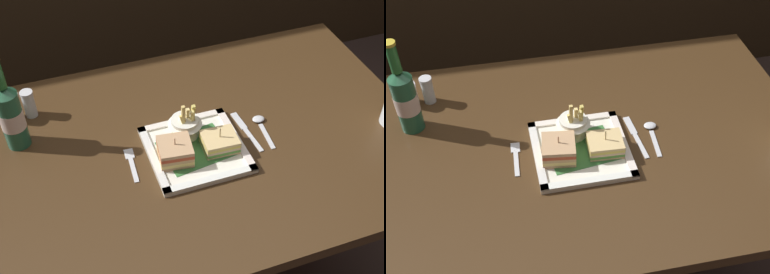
% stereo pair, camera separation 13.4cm
% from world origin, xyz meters
% --- Properties ---
extents(dining_table, '(1.29, 0.83, 0.76)m').
position_xyz_m(dining_table, '(0.00, 0.00, 0.65)').
color(dining_table, '#402A16').
rests_on(dining_table, ground_plane).
extents(square_plate, '(0.25, 0.25, 0.02)m').
position_xyz_m(square_plate, '(0.01, -0.03, 0.77)').
color(square_plate, white).
rests_on(square_plate, dining_table).
extents(sandwich_half_left, '(0.09, 0.10, 0.07)m').
position_xyz_m(sandwich_half_left, '(-0.05, -0.05, 0.79)').
color(sandwich_half_left, tan).
rests_on(sandwich_half_left, square_plate).
extents(sandwich_half_right, '(0.09, 0.08, 0.07)m').
position_xyz_m(sandwich_half_right, '(0.07, -0.05, 0.79)').
color(sandwich_half_right, '#DFB77F').
rests_on(sandwich_half_right, square_plate).
extents(fries_cup, '(0.09, 0.09, 0.11)m').
position_xyz_m(fries_cup, '(0.00, 0.03, 0.81)').
color(fries_cup, white).
rests_on(fries_cup, square_plate).
extents(beer_bottle, '(0.06, 0.06, 0.28)m').
position_xyz_m(beer_bottle, '(-0.43, 0.16, 0.86)').
color(beer_bottle, '#235D41').
rests_on(beer_bottle, dining_table).
extents(fork, '(0.03, 0.12, 0.00)m').
position_xyz_m(fork, '(-0.16, -0.02, 0.76)').
color(fork, silver).
rests_on(fork, dining_table).
extents(knife, '(0.03, 0.17, 0.00)m').
position_xyz_m(knife, '(0.17, -0.00, 0.76)').
color(knife, silver).
rests_on(knife, dining_table).
extents(spoon, '(0.03, 0.13, 0.01)m').
position_xyz_m(spoon, '(0.21, 0.01, 0.76)').
color(spoon, silver).
rests_on(spoon, dining_table).
extents(salt_shaker, '(0.05, 0.05, 0.07)m').
position_xyz_m(salt_shaker, '(-0.43, 0.26, 0.79)').
color(salt_shaker, silver).
rests_on(salt_shaker, dining_table).
extents(pepper_shaker, '(0.04, 0.04, 0.08)m').
position_xyz_m(pepper_shaker, '(-0.38, 0.26, 0.80)').
color(pepper_shaker, silver).
rests_on(pepper_shaker, dining_table).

